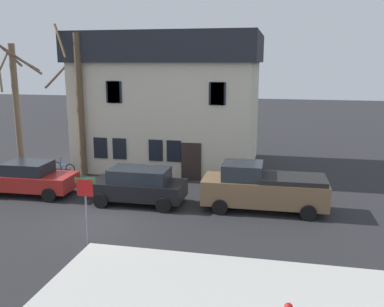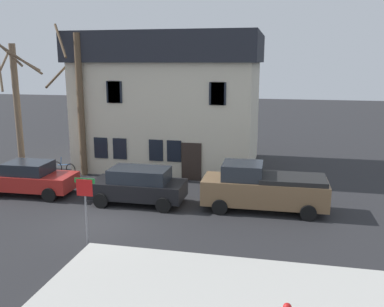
# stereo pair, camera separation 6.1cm
# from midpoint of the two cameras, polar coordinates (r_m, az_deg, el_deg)

# --- Properties ---
(ground_plane) EXTENTS (120.00, 120.00, 0.00)m
(ground_plane) POSITION_cam_midpoint_polar(r_m,az_deg,el_deg) (18.00, -12.53, -9.03)
(ground_plane) COLOR #262628
(building_main) EXTENTS (10.97, 7.75, 8.11)m
(building_main) POSITION_cam_midpoint_polar(r_m,az_deg,el_deg) (26.76, -2.90, 7.34)
(building_main) COLOR beige
(building_main) RESTS_ON ground_plane
(tree_bare_near) EXTENTS (2.97, 2.78, 7.75)m
(tree_bare_near) POSITION_cam_midpoint_polar(r_m,az_deg,el_deg) (27.74, -22.82, 6.74)
(tree_bare_near) COLOR brown
(tree_bare_near) RESTS_ON ground_plane
(tree_bare_mid) EXTENTS (2.33, 2.78, 8.49)m
(tree_bare_mid) POSITION_cam_midpoint_polar(r_m,az_deg,el_deg) (24.69, -15.12, 6.88)
(tree_bare_mid) COLOR brown
(tree_bare_mid) RESTS_ON ground_plane
(car_red_sedan) EXTENTS (4.56, 2.16, 1.65)m
(car_red_sedan) POSITION_cam_midpoint_polar(r_m,az_deg,el_deg) (22.34, -21.23, -3.13)
(car_red_sedan) COLOR #AD231E
(car_red_sedan) RESTS_ON ground_plane
(car_black_wagon) EXTENTS (4.30, 2.07, 1.70)m
(car_black_wagon) POSITION_cam_midpoint_polar(r_m,az_deg,el_deg) (19.63, -7.31, -4.27)
(car_black_wagon) COLOR black
(car_black_wagon) RESTS_ON ground_plane
(pickup_truck_brown) EXTENTS (5.45, 2.21, 2.10)m
(pickup_truck_brown) POSITION_cam_midpoint_polar(r_m,az_deg,el_deg) (18.90, 9.51, -4.60)
(pickup_truck_brown) COLOR brown
(pickup_truck_brown) RESTS_ON ground_plane
(street_sign_pole) EXTENTS (0.76, 0.07, 2.47)m
(street_sign_pole) POSITION_cam_midpoint_polar(r_m,az_deg,el_deg) (15.42, -14.31, -5.90)
(street_sign_pole) COLOR slate
(street_sign_pole) RESTS_ON ground_plane
(bicycle_leaning) EXTENTS (1.70, 0.52, 1.03)m
(bicycle_leaning) POSITION_cam_midpoint_polar(r_m,az_deg,el_deg) (25.70, -17.03, -1.92)
(bicycle_leaning) COLOR black
(bicycle_leaning) RESTS_ON ground_plane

